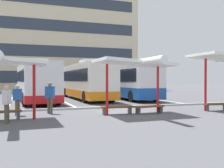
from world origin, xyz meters
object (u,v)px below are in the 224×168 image
coach_bus_2 (127,81)px  bench_1 (117,108)px  bench_0 (4,113)px  waiting_passenger_1 (7,101)px  coach_bus_1 (86,81)px  waiting_shelter_1 (135,64)px  bench_3 (216,105)px  waiting_passenger_0 (50,95)px  waiting_passenger_2 (17,98)px  bench_2 (149,107)px  coach_bus_0 (36,82)px  waiting_shelter_0 (3,62)px

coach_bus_2 → bench_1: bearing=-115.6°
bench_0 → waiting_passenger_1: waiting_passenger_1 is taller
coach_bus_1 → waiting_shelter_1: coach_bus_1 is taller
coach_bus_2 → waiting_passenger_1: bearing=-131.8°
coach_bus_1 → bench_3: size_ratio=7.00×
coach_bus_1 → waiting_passenger_1: size_ratio=6.88×
waiting_passenger_0 → waiting_passenger_2: size_ratio=1.08×
bench_2 → waiting_shelter_1: bearing=-173.9°
coach_bus_0 → coach_bus_1: coach_bus_1 is taller
coach_bus_2 → bench_1: coach_bus_2 is taller
coach_bus_1 → waiting_shelter_0: size_ratio=2.47×
coach_bus_1 → bench_0: coach_bus_1 is taller
waiting_passenger_0 → waiting_passenger_1: 3.50m
bench_0 → bench_3: same height
coach_bus_0 → waiting_passenger_0: size_ratio=6.58×
coach_bus_2 → waiting_passenger_0: coach_bus_2 is taller
bench_0 → coach_bus_2: bearing=45.1°
waiting_shelter_0 → bench_1: (5.71, 0.66, -2.35)m
waiting_shelter_0 → bench_2: 7.88m
waiting_shelter_1 → bench_1: size_ratio=2.60×
coach_bus_2 → bench_2: 11.48m
bench_0 → bench_2: same height
waiting_passenger_1 → waiting_shelter_0: bearing=107.7°
bench_2 → bench_1: bearing=170.4°
coach_bus_1 → bench_1: coach_bus_1 is taller
coach_bus_2 → waiting_passenger_0: 12.44m
waiting_shelter_0 → waiting_shelter_1: size_ratio=1.00×
bench_0 → bench_3: size_ratio=0.98×
bench_2 → waiting_passenger_1: waiting_passenger_1 is taller
coach_bus_2 → waiting_passenger_2: (-10.19, -9.33, -0.79)m
coach_bus_2 → waiting_shelter_1: bearing=-110.8°
bench_1 → waiting_passenger_0: (-3.41, 1.54, 0.68)m
waiting_passenger_0 → waiting_shelter_0: bearing=-136.2°
bench_1 → bench_2: bearing=-9.6°
waiting_passenger_0 → bench_2: bearing=-19.5°
coach_bus_1 → bench_2: coach_bus_1 is taller
bench_3 → bench_0: bearing=178.7°
bench_2 → coach_bus_0: bearing=117.3°
bench_0 → bench_2: (7.51, -0.10, 0.01)m
coach_bus_1 → waiting_passenger_0: coach_bus_1 is taller
coach_bus_2 → coach_bus_0: bearing=-177.8°
bench_1 → coach_bus_2: bearing=64.4°
coach_bus_0 → waiting_passenger_1: size_ratio=6.91×
coach_bus_0 → bench_2: 11.98m
waiting_shelter_0 → coach_bus_0: bearing=79.4°
bench_0 → bench_1: size_ratio=0.90×
bench_2 → waiting_passenger_2: waiting_passenger_2 is taller
bench_0 → bench_3: 11.97m
bench_0 → waiting_shelter_1: bearing=-1.7°
bench_1 → waiting_passenger_1: bearing=-167.3°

